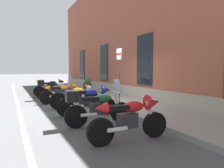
# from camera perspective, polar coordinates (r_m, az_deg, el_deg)

# --- Properties ---
(ground_plane) EXTENTS (140.00, 140.00, 0.00)m
(ground_plane) POSITION_cam_1_polar(r_m,az_deg,el_deg) (8.70, -3.70, -6.44)
(ground_plane) COLOR #4C4C4F
(sidewalk) EXTENTS (33.76, 2.46, 0.15)m
(sidewalk) POSITION_cam_1_polar(r_m,az_deg,el_deg) (9.25, 3.30, -5.32)
(sidewalk) COLOR gray
(sidewalk) RESTS_ON ground_plane
(lane_stripe) EXTENTS (33.76, 0.12, 0.01)m
(lane_stripe) POSITION_cam_1_polar(r_m,az_deg,el_deg) (7.97, -25.39, -7.79)
(lane_stripe) COLOR silver
(lane_stripe) RESTS_ON ground_plane
(brick_pub_facade) EXTENTS (27.76, 5.25, 8.19)m
(brick_pub_facade) POSITION_cam_1_polar(r_m,az_deg,el_deg) (11.82, 20.04, 16.07)
(brick_pub_facade) COLOR brown
(brick_pub_facade) RESTS_ON ground_plane
(motorcycle_black_sport) EXTENTS (0.62, 2.01, 1.04)m
(motorcycle_black_sport) POSITION_cam_1_polar(r_m,az_deg,el_deg) (12.38, -17.08, -0.80)
(motorcycle_black_sport) COLOR black
(motorcycle_black_sport) RESTS_ON ground_plane
(motorcycle_silver_touring) EXTENTS (0.62, 2.20, 1.35)m
(motorcycle_silver_touring) POSITION_cam_1_polar(r_m,az_deg,el_deg) (10.92, -16.12, -1.44)
(motorcycle_silver_touring) COLOR black
(motorcycle_silver_touring) RESTS_ON ground_plane
(motorcycle_orange_sport) EXTENTS (0.62, 2.00, 0.98)m
(motorcycle_orange_sport) POSITION_cam_1_polar(r_m,az_deg,el_deg) (9.63, -14.17, -2.27)
(motorcycle_orange_sport) COLOR black
(motorcycle_orange_sport) RESTS_ON ground_plane
(motorcycle_yellow_naked) EXTENTS (0.62, 2.07, 0.93)m
(motorcycle_yellow_naked) POSITION_cam_1_polar(r_m,az_deg,el_deg) (8.26, -10.57, -3.72)
(motorcycle_yellow_naked) COLOR black
(motorcycle_yellow_naked) RESTS_ON ground_plane
(motorcycle_blue_sport) EXTENTS (0.73, 2.07, 1.05)m
(motorcycle_blue_sport) POSITION_cam_1_polar(r_m,az_deg,el_deg) (6.97, -6.69, -4.32)
(motorcycle_blue_sport) COLOR black
(motorcycle_blue_sport) RESTS_ON ground_plane
(motorcycle_green_touring) EXTENTS (0.64, 2.01, 1.33)m
(motorcycle_green_touring) POSITION_cam_1_polar(r_m,az_deg,el_deg) (5.60, -4.72, -6.64)
(motorcycle_green_touring) COLOR black
(motorcycle_green_touring) RESTS_ON ground_plane
(motorcycle_red_sport) EXTENTS (0.62, 1.98, 1.03)m
(motorcycle_red_sport) POSITION_cam_1_polar(r_m,az_deg,el_deg) (4.45, 5.99, -9.36)
(motorcycle_red_sport) COLOR black
(motorcycle_red_sport) RESTS_ON ground_plane
(parking_sign) EXTENTS (0.36, 0.07, 2.34)m
(parking_sign) POSITION_cam_1_polar(r_m,az_deg,el_deg) (8.00, 2.16, 4.64)
(parking_sign) COLOR #4C4C51
(parking_sign) RESTS_ON sidewalk
(barrel_planter) EXTENTS (0.56, 0.56, 0.97)m
(barrel_planter) POSITION_cam_1_polar(r_m,az_deg,el_deg) (12.41, -7.19, -0.58)
(barrel_planter) COLOR brown
(barrel_planter) RESTS_ON sidewalk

